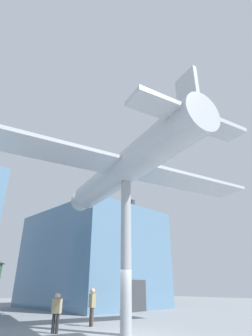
{
  "coord_description": "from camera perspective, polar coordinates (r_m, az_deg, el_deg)",
  "views": [
    {
      "loc": [
        -8.85,
        -8.93,
        1.83
      ],
      "look_at": [
        0.0,
        0.0,
        7.52
      ],
      "focal_mm": 28.0,
      "sensor_mm": 36.0,
      "label": 1
    }
  ],
  "objects": [
    {
      "name": "suspended_airplane",
      "position": [
        13.98,
        -0.45,
        -0.27
      ],
      "size": [
        16.09,
        12.98,
        3.09
      ],
      "rotation": [
        0.0,
        0.0,
        -0.27
      ],
      "color": "#B2B7BC",
      "rests_on": "support_pylon_central"
    },
    {
      "name": "visitor_person",
      "position": [
        13.37,
        -14.89,
        -27.7
      ],
      "size": [
        0.4,
        0.46,
        1.56
      ],
      "rotation": [
        0.0,
        0.0,
        5.26
      ],
      "color": "#232328",
      "rests_on": "ground_plane"
    },
    {
      "name": "ground_plane",
      "position": [
        12.71,
        0.0,
        -32.63
      ],
      "size": [
        80.0,
        80.0,
        0.0
      ],
      "primitive_type": "plane",
      "color": "gray"
    },
    {
      "name": "visitor_second",
      "position": [
        15.29,
        -7.38,
        -27.26
      ],
      "size": [
        0.3,
        0.44,
        1.74
      ],
      "rotation": [
        0.0,
        0.0,
        4.49
      ],
      "color": "#4C4238",
      "rests_on": "ground_plane"
    },
    {
      "name": "glass_pavilion_right",
      "position": [
        28.12,
        -7.31,
        -19.03
      ],
      "size": [
        9.93,
        12.38,
        9.27
      ],
      "color": "slate",
      "rests_on": "ground_plane"
    },
    {
      "name": "support_pylon_central",
      "position": [
        12.66,
        0.0,
        -17.47
      ],
      "size": [
        0.49,
        0.49,
        6.7
      ],
      "color": "#999EA3",
      "rests_on": "ground_plane"
    }
  ]
}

